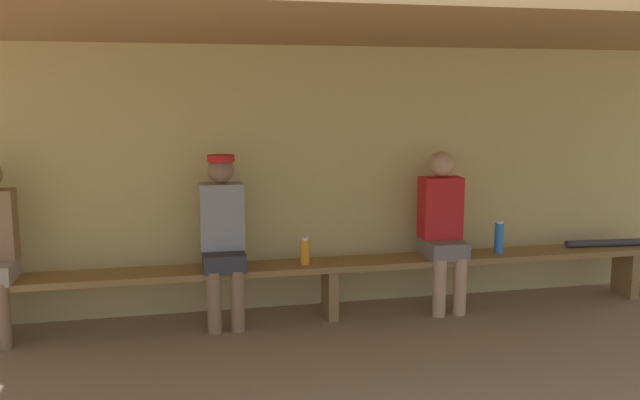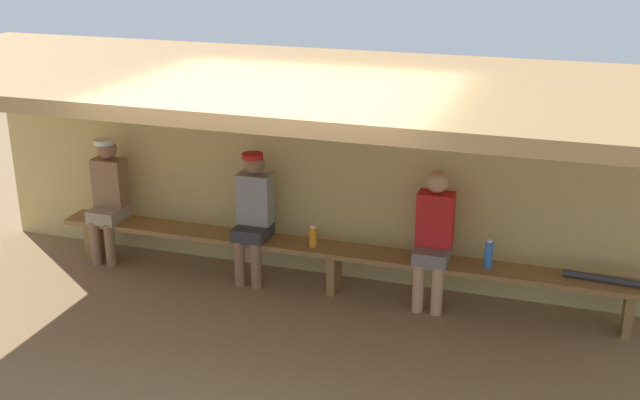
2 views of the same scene
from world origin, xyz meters
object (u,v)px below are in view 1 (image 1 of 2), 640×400
at_px(bench, 330,271).
at_px(baseball_bat, 609,243).
at_px(player_in_white, 223,232).
at_px(water_bottle_clear, 499,237).
at_px(player_in_blue, 443,224).
at_px(water_bottle_green, 305,251).

bearing_deg(bench, baseball_bat, -0.00).
height_order(player_in_white, water_bottle_clear, player_in_white).
height_order(bench, water_bottle_clear, water_bottle_clear).
bearing_deg(player_in_blue, bench, -179.82).
relative_size(player_in_blue, baseball_bat, 1.63).
distance_m(player_in_blue, water_bottle_green, 1.19).
bearing_deg(water_bottle_green, water_bottle_clear, 1.15).
xyz_separation_m(player_in_white, water_bottle_green, (0.64, -0.03, -0.18)).
xyz_separation_m(water_bottle_green, baseball_bat, (2.78, 0.03, -0.07)).
bearing_deg(baseball_bat, bench, -175.47).
distance_m(player_in_white, water_bottle_green, 0.67).
xyz_separation_m(player_in_white, baseball_bat, (3.42, -0.00, -0.25)).
height_order(bench, player_in_blue, player_in_blue).
height_order(water_bottle_green, baseball_bat, water_bottle_green).
distance_m(player_in_white, water_bottle_clear, 2.35).
bearing_deg(water_bottle_clear, bench, -179.89).
height_order(water_bottle_clear, water_bottle_green, water_bottle_clear).
bearing_deg(player_in_blue, baseball_bat, -0.11).
bearing_deg(bench, water_bottle_clear, 0.11).
xyz_separation_m(bench, water_bottle_green, (-0.21, -0.03, 0.18)).
distance_m(player_in_white, baseball_bat, 3.43).
bearing_deg(bench, player_in_white, 179.76).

